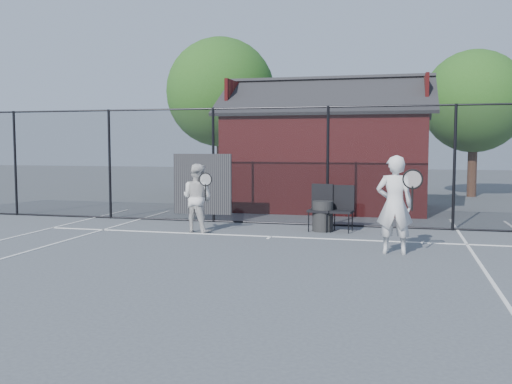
% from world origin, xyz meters
% --- Properties ---
extents(ground, '(80.00, 80.00, 0.00)m').
position_xyz_m(ground, '(0.00, 0.00, 0.00)').
color(ground, '#444A4E').
rests_on(ground, ground).
extents(court_lines, '(11.02, 18.00, 0.01)m').
position_xyz_m(court_lines, '(0.00, -1.32, 0.01)').
color(court_lines, silver).
rests_on(court_lines, ground).
extents(fence, '(22.04, 3.00, 3.00)m').
position_xyz_m(fence, '(-0.30, 5.00, 1.45)').
color(fence, black).
rests_on(fence, ground).
extents(clubhouse, '(6.50, 4.36, 4.19)m').
position_xyz_m(clubhouse, '(0.50, 9.00, 1.61)').
color(clubhouse, maroon).
rests_on(clubhouse, ground).
extents(tree_left, '(4.48, 4.48, 6.44)m').
position_xyz_m(tree_left, '(-4.50, 13.50, 4.19)').
color(tree_left, black).
rests_on(tree_left, ground).
extents(tree_right, '(3.97, 3.97, 5.70)m').
position_xyz_m(tree_right, '(5.50, 14.50, 3.71)').
color(tree_right, black).
rests_on(tree_right, ground).
extents(player_front, '(0.83, 0.62, 1.84)m').
position_xyz_m(player_front, '(2.67, 1.64, 0.93)').
color(player_front, silver).
rests_on(player_front, ground).
extents(player_back, '(0.93, 0.79, 1.60)m').
position_xyz_m(player_back, '(-1.83, 3.29, 0.80)').
color(player_back, silver).
rests_on(player_back, ground).
extents(chair_left, '(0.58, 0.60, 1.08)m').
position_xyz_m(chair_left, '(0.94, 4.10, 0.54)').
color(chair_left, black).
rests_on(chair_left, ground).
extents(chair_right, '(0.57, 0.58, 1.06)m').
position_xyz_m(chair_right, '(1.45, 4.10, 0.53)').
color(chair_right, black).
rests_on(chair_right, ground).
extents(waste_bin, '(0.52, 0.52, 0.72)m').
position_xyz_m(waste_bin, '(1.01, 4.10, 0.36)').
color(waste_bin, black).
rests_on(waste_bin, ground).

